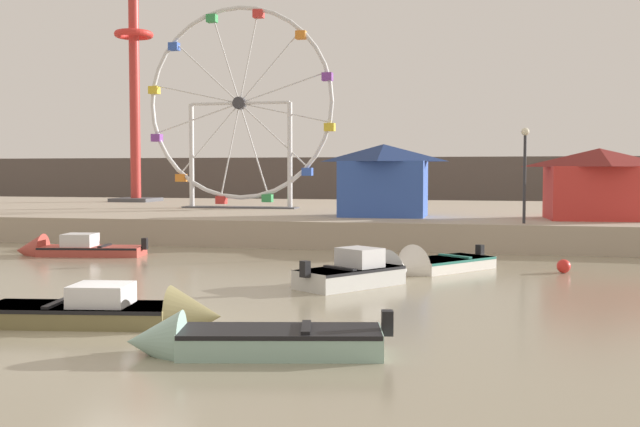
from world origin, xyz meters
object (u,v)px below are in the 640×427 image
Objects in this scene: carnival_booth_blue_tent at (383,179)px; mooring_buoy_orange at (564,266)px; motorboat_faded_red at (67,249)px; motorboat_white_red_stripe at (428,265)px; carnival_booth_red_striped at (599,182)px; ferris_wheel_white_frame at (240,107)px; motorboat_seafoam at (238,341)px; motorboat_olive_wood at (122,312)px; promenade_lamp_near at (525,161)px; motorboat_pale_grey at (367,272)px; drop_tower_red_tower at (135,90)px.

carnival_booth_blue_tent is 9.76× the size of mooring_buoy_orange.
motorboat_faded_red is 1.21× the size of carnival_booth_blue_tent.
motorboat_white_red_stripe is 4.29m from mooring_buoy_orange.
motorboat_white_red_stripe is at bearing -125.93° from carnival_booth_red_striped.
ferris_wheel_white_frame reaches higher than motorboat_faded_red.
ferris_wheel_white_frame is (-9.65, 28.11, 6.61)m from motorboat_seafoam.
motorboat_olive_wood is 1.38× the size of promenade_lamp_near.
promenade_lamp_near is (-3.25, -3.35, 0.91)m from carnival_booth_red_striped.
motorboat_white_red_stripe is 8.41m from promenade_lamp_near.
motorboat_olive_wood is 23.64m from carnival_booth_red_striped.
motorboat_pale_grey is at bearing -146.96° from mooring_buoy_orange.
ferris_wheel_white_frame is 2.65× the size of carnival_booth_blue_tent.
promenade_lamp_near is at bearing -172.61° from motorboat_faded_red.
promenade_lamp_near is at bearing 99.19° from mooring_buoy_orange.
drop_tower_red_tower is 3.59× the size of carnival_booth_blue_tent.
drop_tower_red_tower reaches higher than motorboat_seafoam.
motorboat_seafoam is 22.25m from carnival_booth_blue_tent.
drop_tower_red_tower is 32.03m from carnival_booth_red_striped.
ferris_wheel_white_frame is at bearing 64.15° from motorboat_pale_grey.
promenade_lamp_near is at bearing -29.03° from carnival_booth_blue_tent.
carnival_booth_blue_tent is (19.13, -13.19, -5.95)m from drop_tower_red_tower.
motorboat_olive_wood is at bearing -63.72° from drop_tower_red_tower.
motorboat_white_red_stripe is 9.47× the size of mooring_buoy_orange.
carnival_booth_blue_tent is at bearing -126.66° from motorboat_white_red_stripe.
motorboat_faded_red is 1.05× the size of carnival_booth_red_striped.
carnival_booth_red_striped is at bearing -124.42° from motorboat_seafoam.
drop_tower_red_tower is 4.02× the size of promenade_lamp_near.
ferris_wheel_white_frame reaches higher than motorboat_seafoam.
carnival_booth_blue_tent is 1.12× the size of promenade_lamp_near.
ferris_wheel_white_frame is 11.59m from carnival_booth_blue_tent.
motorboat_pale_grey reaches higher than motorboat_faded_red.
motorboat_seafoam is at bearing -89.00° from carnival_booth_blue_tent.
motorboat_olive_wood is 1.23× the size of carnival_booth_blue_tent.
carnival_booth_red_striped is 1.29× the size of promenade_lamp_near.
carnival_booth_blue_tent reaches higher than motorboat_pale_grey.
motorboat_seafoam is at bearing -149.91° from motorboat_pale_grey.
motorboat_white_red_stripe is 0.97× the size of carnival_booth_blue_tent.
motorboat_seafoam is (11.61, -13.43, 0.01)m from motorboat_faded_red.
carnival_booth_blue_tent is (11.02, 8.65, 2.64)m from motorboat_faded_red.
carnival_booth_red_striped reaches higher than motorboat_pale_grey.
motorboat_faded_red is at bearing -59.40° from motorboat_white_red_stripe.
ferris_wheel_white_frame is at bearing 94.36° from motorboat_olive_wood.
carnival_booth_red_striped reaches higher than motorboat_olive_wood.
motorboat_olive_wood is at bearing 116.26° from motorboat_faded_red.
motorboat_seafoam is (-2.36, -11.77, 0.04)m from motorboat_white_red_stripe.
mooring_buoy_orange is (9.83, 10.60, -0.06)m from motorboat_olive_wood.
promenade_lamp_near is at bearing -137.90° from carnival_booth_red_striped.
carnival_booth_blue_tent reaches higher than mooring_buoy_orange.
ferris_wheel_white_frame is 2.31× the size of carnival_booth_red_striped.
motorboat_olive_wood reaches higher than motorboat_seafoam.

